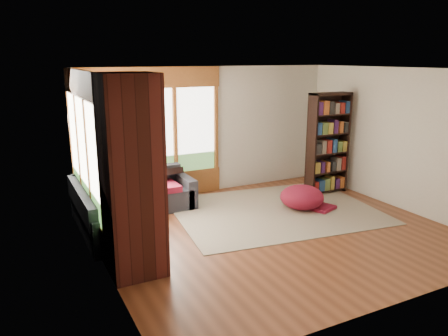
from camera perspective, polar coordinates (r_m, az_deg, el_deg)
name	(u,v)px	position (r m, az deg, el deg)	size (l,w,h in m)	color
floor	(273,231)	(7.31, 6.47, -8.12)	(5.50, 5.50, 0.00)	brown
ceiling	(278,69)	(6.76, 7.10, 12.70)	(5.50, 5.50, 0.00)	white
wall_back	(209,131)	(9.07, -1.99, 4.92)	(5.50, 0.04, 2.60)	silver
wall_front	(404,198)	(5.10, 22.46, -3.63)	(5.50, 0.04, 2.60)	silver
wall_left	(98,174)	(5.90, -16.12, -0.78)	(0.04, 5.00, 2.60)	silver
wall_right	(400,139)	(8.73, 22.04, 3.51)	(0.04, 5.00, 2.60)	silver
windows_back	(153,133)	(8.60, -9.20, 4.57)	(2.82, 0.10, 1.90)	brown
windows_left	(84,153)	(7.04, -17.81, 1.92)	(0.10, 2.62, 1.90)	brown
roller_blind	(75,120)	(7.79, -18.83, 5.97)	(0.03, 0.72, 0.90)	#667A51
brick_chimney	(132,177)	(5.64, -11.95, -1.20)	(0.70, 0.70, 2.60)	#471914
sectional_sofa	(128,201)	(7.93, -12.37, -4.22)	(2.20, 2.20, 0.80)	#24252F
area_rug	(275,210)	(8.21, 6.67, -5.53)	(3.63, 2.78, 0.01)	beige
bookshelf	(328,144)	(9.24, 13.43, 3.10)	(0.89, 0.30, 2.09)	black
pouf	(302,197)	(8.34, 10.14, -3.69)	(0.82, 0.82, 0.44)	maroon
dog_tan	(130,174)	(7.69, -12.15, -0.79)	(1.15, 0.96, 0.56)	brown
dog_brindle	(133,185)	(7.23, -11.77, -2.20)	(0.80, 0.92, 0.45)	black
throw_pillows	(127,172)	(7.94, -12.57, -0.51)	(1.98, 1.68, 0.45)	black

